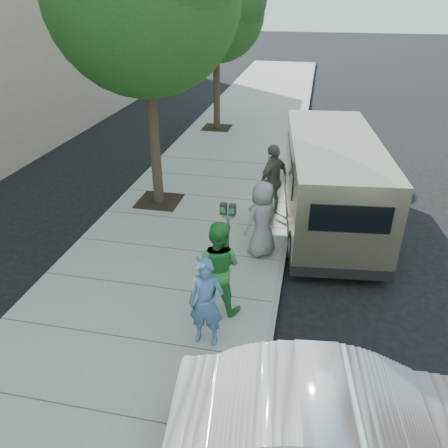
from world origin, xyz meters
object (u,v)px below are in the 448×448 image
at_px(person_green_shirt, 218,267).
at_px(person_striped_polo, 273,180).
at_px(sedan, 348,431).
at_px(person_gray_shirt, 262,219).
at_px(parking_meter, 228,223).
at_px(tree_far, 217,7).
at_px(van, 330,179).
at_px(person_officer, 206,303).

height_order(person_green_shirt, person_striped_polo, person_striped_polo).
bearing_deg(sedan, person_gray_shirt, 12.28).
height_order(parking_meter, person_green_shirt, person_green_shirt).
bearing_deg(person_green_shirt, person_striped_polo, -88.71).
xyz_separation_m(tree_far, parking_meter, (2.55, -10.54, -3.60)).
xyz_separation_m(van, sedan, (0.23, -6.93, -0.49)).
xyz_separation_m(van, person_gray_shirt, (-1.47, -2.16, -0.19)).
bearing_deg(tree_far, person_officer, -78.36).
bearing_deg(person_green_shirt, person_officer, 99.36).
bearing_deg(tree_far, van, -58.67).
bearing_deg(sedan, tree_far, 11.20).
xyz_separation_m(van, person_striped_polo, (-1.45, -0.12, -0.10)).
distance_m(person_officer, person_gray_shirt, 3.06).
distance_m(sedan, person_green_shirt, 3.51).
bearing_deg(parking_meter, person_green_shirt, -82.08).
bearing_deg(van, parking_meter, -131.68).
bearing_deg(sedan, parking_meter, 22.77).
xyz_separation_m(sedan, person_striped_polo, (-1.68, 6.81, 0.40)).
xyz_separation_m(sedan, person_green_shirt, (-2.23, 2.68, 0.34)).
distance_m(parking_meter, person_green_shirt, 1.34).
height_order(van, sedan, van).
relative_size(van, sedan, 1.44).
bearing_deg(person_green_shirt, parking_meter, -77.54).
xyz_separation_m(van, person_green_shirt, (-2.01, -4.25, -0.15)).
distance_m(person_officer, person_green_shirt, 0.93).
height_order(sedan, person_striped_polo, person_striped_polo).
distance_m(parking_meter, person_gray_shirt, 1.02).
bearing_deg(sedan, person_green_shirt, 32.51).
relative_size(parking_meter, person_striped_polo, 0.80).
xyz_separation_m(tree_far, person_striped_polo, (3.18, -7.73, -3.76)).
relative_size(sedan, person_green_shirt, 2.41).
distance_m(tree_far, person_striped_polo, 9.17).
xyz_separation_m(person_gray_shirt, person_striped_polo, (0.02, 2.04, 0.09)).
bearing_deg(van, person_striped_polo, 178.52).
height_order(parking_meter, person_gray_shirt, person_gray_shirt).
height_order(person_gray_shirt, person_striped_polo, person_striped_polo).
height_order(person_officer, person_gray_shirt, person_gray_shirt).
xyz_separation_m(van, person_officer, (-2.00, -5.17, -0.25)).
bearing_deg(sedan, person_striped_polo, 6.55).
height_order(tree_far, person_officer, tree_far).
height_order(parking_meter, van, van).
bearing_deg(person_gray_shirt, person_striped_polo, -140.07).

